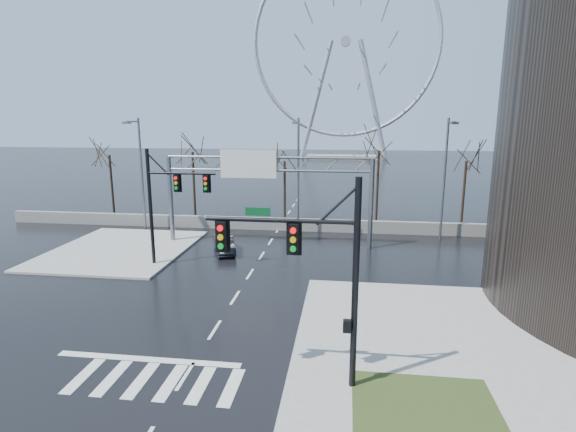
% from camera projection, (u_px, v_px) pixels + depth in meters
% --- Properties ---
extents(ground, '(260.00, 260.00, 0.00)m').
position_uv_depth(ground, '(215.00, 330.00, 21.54)').
color(ground, black).
rests_on(ground, ground).
extents(sidewalk_right_ext, '(12.00, 10.00, 0.15)m').
position_uv_depth(sidewalk_right_ext, '(422.00, 322.00, 22.19)').
color(sidewalk_right_ext, gray).
rests_on(sidewalk_right_ext, ground).
extents(sidewalk_far, '(10.00, 12.00, 0.15)m').
position_uv_depth(sidewalk_far, '(121.00, 249.00, 34.55)').
color(sidewalk_far, gray).
rests_on(sidewalk_far, ground).
extents(grass_strip, '(5.00, 4.00, 0.02)m').
position_uv_depth(grass_strip, '(425.00, 407.00, 15.52)').
color(grass_strip, '#2A3717').
rests_on(grass_strip, sidewalk_near).
extents(barrier_wall, '(52.00, 0.50, 1.10)m').
position_uv_depth(barrier_wall, '(278.00, 224.00, 40.80)').
color(barrier_wall, slate).
rests_on(barrier_wall, ground).
extents(signal_mast_near, '(5.52, 0.41, 8.00)m').
position_uv_depth(signal_mast_near, '(317.00, 264.00, 15.94)').
color(signal_mast_near, black).
rests_on(signal_mast_near, ground).
extents(signal_mast_far, '(4.72, 0.41, 8.00)m').
position_uv_depth(signal_mast_far, '(166.00, 197.00, 29.95)').
color(signal_mast_far, black).
rests_on(signal_mast_far, ground).
extents(sign_gantry, '(16.36, 0.40, 7.60)m').
position_uv_depth(sign_gantry, '(263.00, 181.00, 34.99)').
color(sign_gantry, slate).
rests_on(sign_gantry, ground).
extents(streetlight_left, '(0.50, 2.55, 10.00)m').
position_uv_depth(streetlight_left, '(140.00, 166.00, 39.42)').
color(streetlight_left, slate).
rests_on(streetlight_left, ground).
extents(streetlight_mid, '(0.50, 2.55, 10.00)m').
position_uv_depth(streetlight_mid, '(298.00, 168.00, 37.64)').
color(streetlight_mid, slate).
rests_on(streetlight_mid, ground).
extents(streetlight_right, '(0.50, 2.55, 10.00)m').
position_uv_depth(streetlight_right, '(446.00, 170.00, 36.11)').
color(streetlight_right, slate).
rests_on(streetlight_right, ground).
extents(tree_far_left, '(3.50, 3.50, 7.00)m').
position_uv_depth(tree_far_left, '(110.00, 162.00, 45.90)').
color(tree_far_left, black).
rests_on(tree_far_left, ground).
extents(tree_left, '(3.75, 3.75, 7.50)m').
position_uv_depth(tree_left, '(193.00, 160.00, 44.19)').
color(tree_left, black).
rests_on(tree_left, ground).
extents(tree_center, '(3.25, 3.25, 6.50)m').
position_uv_depth(tree_center, '(285.00, 168.00, 44.18)').
color(tree_center, black).
rests_on(tree_center, ground).
extents(tree_right, '(3.90, 3.90, 7.80)m').
position_uv_depth(tree_right, '(379.00, 159.00, 41.85)').
color(tree_right, black).
rests_on(tree_right, ground).
extents(tree_far_right, '(3.40, 3.40, 6.80)m').
position_uv_depth(tree_far_right, '(466.00, 169.00, 41.49)').
color(tree_far_right, black).
rests_on(tree_far_right, ground).
extents(ferris_wheel, '(45.00, 6.00, 50.91)m').
position_uv_depth(ferris_wheel, '(346.00, 50.00, 107.42)').
color(ferris_wheel, gray).
rests_on(ferris_wheel, ground).
extents(car, '(2.67, 4.06, 1.27)m').
position_uv_depth(car, '(224.00, 244.00, 33.94)').
color(car, black).
rests_on(car, ground).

